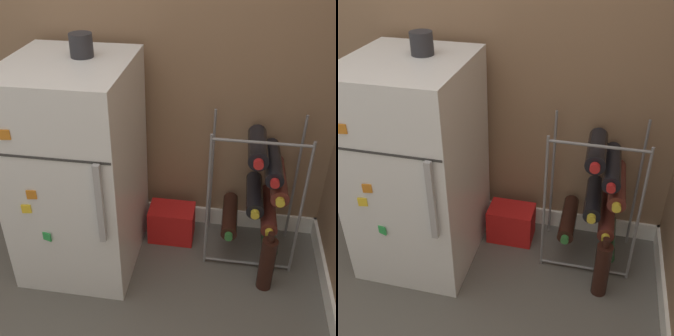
# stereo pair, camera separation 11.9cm
# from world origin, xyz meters

# --- Properties ---
(ground_plane) EXTENTS (14.00, 14.00, 0.00)m
(ground_plane) POSITION_xyz_m (0.00, 0.00, 0.00)
(ground_plane) COLOR #56544F
(mini_fridge) EXTENTS (0.47, 0.56, 0.92)m
(mini_fridge) POSITION_xyz_m (-0.26, 0.21, 0.46)
(mini_fridge) COLOR silver
(mini_fridge) RESTS_ON ground_plane
(wine_rack) EXTENTS (0.39, 0.33, 0.66)m
(wine_rack) POSITION_xyz_m (0.51, 0.34, 0.34)
(wine_rack) COLOR slate
(wine_rack) RESTS_ON ground_plane
(soda_box) EXTENTS (0.21, 0.14, 0.17)m
(soda_box) POSITION_xyz_m (0.11, 0.38, 0.09)
(soda_box) COLOR red
(soda_box) RESTS_ON ground_plane
(fridge_top_cup) EXTENTS (0.09, 0.09, 0.09)m
(fridge_top_cup) POSITION_xyz_m (-0.22, 0.28, 0.96)
(fridge_top_cup) COLOR #28282D
(fridge_top_cup) RESTS_ON mini_fridge
(loose_bottle_floor) EXTENTS (0.07, 0.07, 0.29)m
(loose_bottle_floor) POSITION_xyz_m (0.55, 0.12, 0.13)
(loose_bottle_floor) COLOR black
(loose_bottle_floor) RESTS_ON ground_plane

